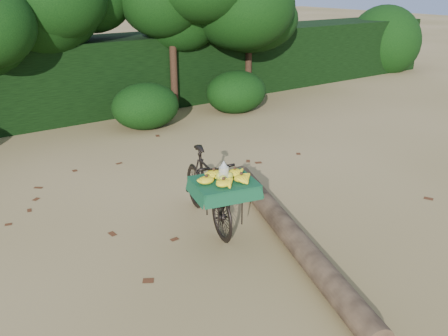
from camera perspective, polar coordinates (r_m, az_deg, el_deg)
ground at (r=6.73m, az=-4.56°, el=-6.12°), size 80.00×80.00×0.00m
vendor_bicycle at (r=6.37m, az=-1.96°, el=-2.43°), size 0.98×1.86×1.04m
fallen_log at (r=6.11m, az=7.91°, el=-7.77°), size 1.59×3.93×0.29m
hedge_backdrop at (r=12.05m, az=-20.31°, el=9.76°), size 26.00×1.80×1.80m
tree_row at (r=10.97m, az=-23.26°, el=14.15°), size 14.50×2.00×4.00m
bush_clumps at (r=10.43m, az=-14.36°, el=6.17°), size 8.80×1.70×0.90m
leaf_litter at (r=7.24m, az=-7.18°, el=-4.07°), size 7.00×7.30×0.01m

